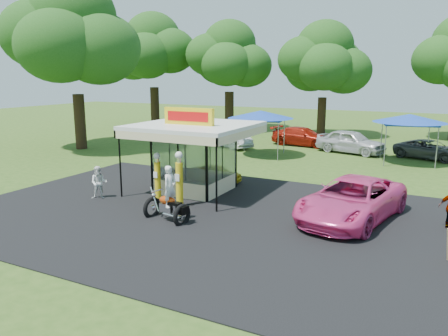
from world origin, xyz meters
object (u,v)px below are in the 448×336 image
(bg_car_b, at_px, (303,137))
(tent_east, at_px, (410,119))
(bg_car_d, at_px, (430,150))
(kiosk_car, at_px, (216,173))
(gas_station_kiosk, at_px, (195,156))
(gas_pump_left, at_px, (158,177))
(bg_car_a, at_px, (229,138))
(bg_car_c, at_px, (351,142))
(tent_west, at_px, (261,115))
(gas_pump_right, at_px, (179,181))
(spectator_west, at_px, (99,183))
(pink_sedan, at_px, (352,200))
(motorcycle, at_px, (169,199))

(bg_car_b, distance_m, tent_east, 9.38)
(bg_car_d, bearing_deg, kiosk_car, 160.02)
(gas_station_kiosk, distance_m, tent_east, 15.26)
(gas_pump_left, bearing_deg, bg_car_d, 57.18)
(bg_car_a, height_order, bg_car_d, bg_car_a)
(bg_car_c, height_order, tent_west, tent_west)
(kiosk_car, bearing_deg, gas_pump_right, -171.15)
(spectator_west, distance_m, bg_car_a, 16.17)
(kiosk_car, height_order, bg_car_c, bg_car_c)
(gas_station_kiosk, distance_m, bg_car_a, 13.72)
(spectator_west, bearing_deg, bg_car_d, 21.40)
(gas_station_kiosk, relative_size, tent_east, 1.17)
(gas_pump_right, xyz_separation_m, bg_car_a, (-5.25, 15.51, -0.45))
(pink_sedan, bearing_deg, spectator_west, -156.80)
(bg_car_c, distance_m, bg_car_d, 5.38)
(bg_car_c, height_order, tent_east, tent_east)
(bg_car_b, bearing_deg, gas_pump_right, -172.47)
(gas_station_kiosk, xyz_separation_m, bg_car_d, (10.07, 14.70, -1.13))
(spectator_west, distance_m, bg_car_b, 19.97)
(motorcycle, distance_m, pink_sedan, 7.26)
(motorcycle, relative_size, tent_east, 0.51)
(gas_pump_left, relative_size, bg_car_c, 0.44)
(bg_car_a, bearing_deg, kiosk_car, -129.65)
(kiosk_car, bearing_deg, pink_sedan, -112.10)
(bg_car_a, bearing_deg, gas_station_kiosk, -133.24)
(gas_pump_left, distance_m, spectator_west, 2.79)
(gas_station_kiosk, distance_m, spectator_west, 4.71)
(gas_pump_left, relative_size, tent_east, 0.48)
(bg_car_d, bearing_deg, gas_pump_right, 170.55)
(gas_station_kiosk, distance_m, pink_sedan, 7.91)
(spectator_west, bearing_deg, bg_car_b, 47.20)
(gas_pump_left, relative_size, spectator_west, 1.43)
(tent_east, bearing_deg, gas_station_kiosk, -125.00)
(gas_pump_left, height_order, bg_car_c, gas_pump_left)
(motorcycle, xyz_separation_m, bg_car_a, (-5.92, 17.32, -0.18))
(bg_car_c, bearing_deg, kiosk_car, 174.50)
(bg_car_b, bearing_deg, pink_sedan, -150.41)
(gas_pump_right, height_order, bg_car_a, gas_pump_right)
(kiosk_car, bearing_deg, motorcycle, -167.95)
(motorcycle, bearing_deg, bg_car_d, 75.54)
(motorcycle, distance_m, bg_car_a, 18.30)
(gas_pump_right, distance_m, kiosk_car, 4.90)
(gas_pump_left, height_order, tent_west, tent_west)
(tent_west, relative_size, tent_east, 1.00)
(kiosk_car, distance_m, bg_car_b, 14.20)
(gas_pump_left, bearing_deg, bg_car_a, 104.01)
(gas_pump_right, xyz_separation_m, pink_sedan, (7.05, 1.63, -0.35))
(bg_car_a, bearing_deg, bg_car_b, -27.61)
(bg_car_a, height_order, tent_east, tent_east)
(bg_car_b, xyz_separation_m, tent_east, (8.24, -3.93, 2.17))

